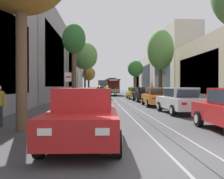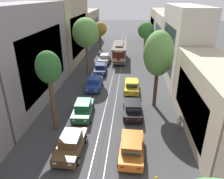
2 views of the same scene
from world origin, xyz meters
name	(u,v)px [view 2 (image 2 of 2)]	position (x,y,z in m)	size (l,w,h in m)	color
ground_plane	(114,89)	(0.00, 27.56, 0.00)	(172.22, 172.22, 0.00)	#424244
trolley_track_rails	(116,76)	(0.00, 32.44, 0.00)	(1.14, 76.89, 0.01)	gray
building_facade_left	(54,42)	(-9.80, 33.73, 4.86)	(5.19, 68.59, 10.99)	gray
building_facade_right	(181,48)	(9.91, 35.16, 4.04)	(5.62, 68.59, 10.44)	gray
parked_car_brown_mid_left	(71,144)	(-2.41, 14.71, 0.80)	(2.06, 4.39, 1.58)	brown
parked_car_green_fourth_left	(83,109)	(-2.62, 20.44, 0.80)	(2.14, 4.42, 1.58)	#1E6038
parked_car_blue_fifth_left	(94,83)	(-2.62, 27.57, 0.80)	(2.01, 4.36, 1.58)	#233D93
parked_car_navy_sixth_left	(100,69)	(-2.64, 33.71, 0.80)	(2.15, 4.42, 1.58)	#19234C
parked_car_silver_far_left	(105,58)	(-2.68, 39.70, 0.80)	(2.12, 4.41, 1.58)	#B7B7BC
parked_car_orange_mid_right	(132,147)	(2.46, 14.69, 0.80)	(2.10, 4.40, 1.58)	orange
parked_car_black_fourth_right	(133,108)	(2.54, 20.98, 0.80)	(2.08, 4.40, 1.58)	black
parked_car_yellow_fifth_right	(132,86)	(2.41, 27.06, 0.80)	(2.00, 4.36, 1.58)	gold
street_tree_kerb_left_second	(49,70)	(-4.68, 17.70, 5.93)	(2.20, 1.86, 7.58)	brown
street_tree_kerb_left_mid	(86,33)	(-4.64, 33.20, 6.49)	(3.96, 4.06, 8.70)	brown
street_tree_kerb_left_fourth	(100,29)	(-4.88, 50.21, 4.58)	(3.00, 3.16, 6.21)	#4C3826
street_tree_kerb_right_second	(158,54)	(5.01, 23.38, 6.03)	(3.15, 3.36, 8.48)	#4C3826
street_tree_kerb_right_mid	(146,31)	(4.92, 43.90, 5.25)	(3.11, 2.75, 7.01)	brown
cable_car_trolley	(120,51)	(0.00, 41.88, 1.66)	(2.67, 9.15, 3.28)	maroon
pedestrian_on_right_pavement	(180,122)	(6.88, 18.61, 0.87)	(0.55, 0.39, 1.55)	slate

